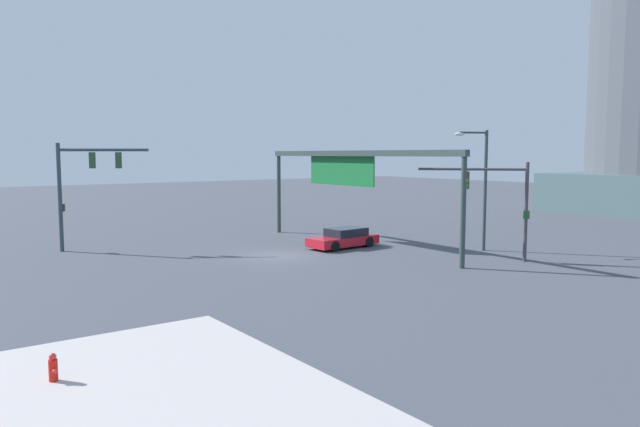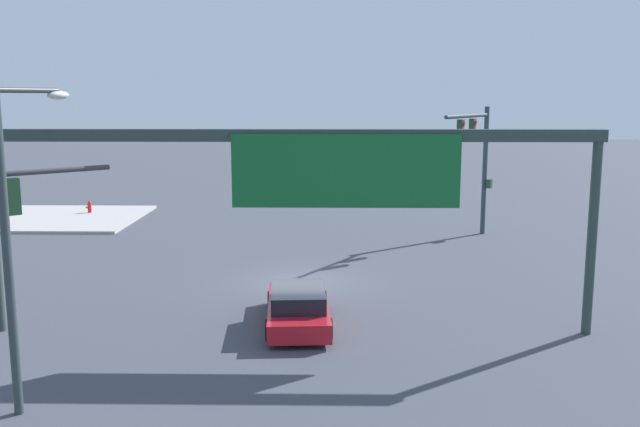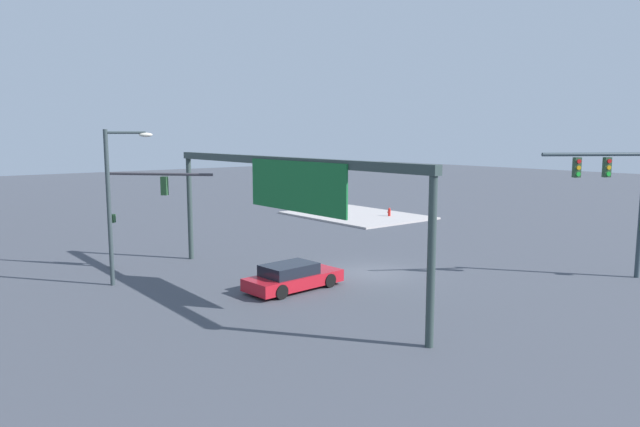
# 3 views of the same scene
# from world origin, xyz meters

# --- Properties ---
(ground_plane) EXTENTS (179.20, 179.20, 0.00)m
(ground_plane) POSITION_xyz_m (0.00, 0.00, 0.00)
(ground_plane) COLOR #454A53
(sidewalk_corner) EXTENTS (11.43, 8.47, 0.15)m
(sidewalk_corner) POSITION_xyz_m (15.57, -13.26, 0.07)
(sidewalk_corner) COLOR #BAB2B0
(sidewalk_corner) RESTS_ON ground
(traffic_signal_near_corner) EXTENTS (4.75, 3.90, 5.35)m
(traffic_signal_near_corner) POSITION_xyz_m (8.36, 8.86, 3.63)
(traffic_signal_near_corner) COLOR #3D3A42
(traffic_signal_near_corner) RESTS_ON ground
(traffic_signal_opposite_side) EXTENTS (3.23, 4.59, 6.44)m
(traffic_signal_opposite_side) POSITION_xyz_m (-8.27, -8.50, 4.34)
(traffic_signal_opposite_side) COLOR #314048
(traffic_signal_opposite_side) RESTS_ON ground
(streetlamp_curved_arm) EXTENTS (1.02, 2.04, 7.19)m
(streetlamp_curved_arm) POSITION_xyz_m (5.61, 10.80, 4.19)
(streetlamp_curved_arm) COLOR #334043
(streetlamp_curved_arm) RESTS_ON ground
(overhead_sign_gantry) EXTENTS (17.79, 0.43, 6.00)m
(overhead_sign_gantry) POSITION_xyz_m (-0.41, 5.64, 4.92)
(overhead_sign_gantry) COLOR #31403F
(overhead_sign_gantry) RESTS_ON ground
(sedan_car_approaching) EXTENTS (2.15, 4.70, 1.21)m
(sedan_car_approaching) POSITION_xyz_m (-0.16, 4.95, 0.58)
(sedan_car_approaching) COLOR red
(sedan_car_approaching) RESTS_ON ground
(fire_hydrant_on_curb) EXTENTS (0.33, 0.22, 0.71)m
(fire_hydrant_on_curb) POSITION_xyz_m (13.14, -14.80, 0.49)
(fire_hydrant_on_curb) COLOR red
(fire_hydrant_on_curb) RESTS_ON sidewalk_corner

